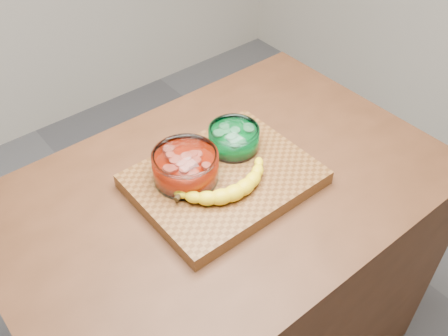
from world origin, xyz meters
TOP-DOWN VIEW (x-y plane):
  - counter at (0.00, 0.00)m, footprint 1.20×0.80m
  - cutting_board at (0.00, 0.00)m, footprint 0.45×0.35m
  - bowl_red at (-0.08, 0.05)m, footprint 0.17×0.17m
  - bowl_green at (0.09, 0.06)m, footprint 0.14×0.14m
  - banana at (-0.03, -0.04)m, footprint 0.29×0.14m

SIDE VIEW (x-z plane):
  - counter at x=0.00m, z-range 0.00..0.90m
  - cutting_board at x=0.00m, z-range 0.90..0.94m
  - banana at x=-0.03m, z-range 0.94..0.98m
  - bowl_green at x=0.09m, z-range 0.94..1.00m
  - bowl_red at x=-0.08m, z-range 0.94..1.02m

